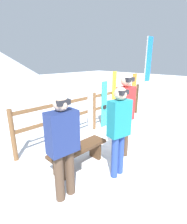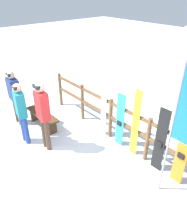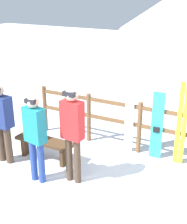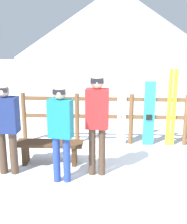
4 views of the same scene
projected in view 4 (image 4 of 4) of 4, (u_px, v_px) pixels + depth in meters
The scene contains 10 objects.
ground_plane at pixel (136, 177), 5.58m from camera, with size 40.00×40.00×0.00m, color white.
mountain_backdrop at pixel (116, 21), 27.55m from camera, with size 18.00×18.00×6.00m.
fence at pixel (131, 115), 6.99m from camera, with size 4.99×0.10×1.16m.
bench at pixel (50, 148), 6.05m from camera, with size 1.28×0.36×0.45m.
person_navy at pixel (6, 124), 5.48m from camera, with size 0.47×0.28×1.65m.
person_teal at pixel (61, 127), 5.17m from camera, with size 0.43×0.29×1.68m.
person_red at pixel (97, 117), 5.39m from camera, with size 0.40×0.24×1.83m.
ski_pair_white at pixel (122, 107), 6.89m from camera, with size 0.19×0.02×1.77m.
snowboard_cyan at pixel (149, 114), 6.90m from camera, with size 0.24×0.06×1.46m.
ski_pair_yellow at pixel (172, 108), 6.84m from camera, with size 0.20×0.02×1.73m.
Camera 4 is at (-0.49, -5.10, 2.61)m, focal length 50.00 mm.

